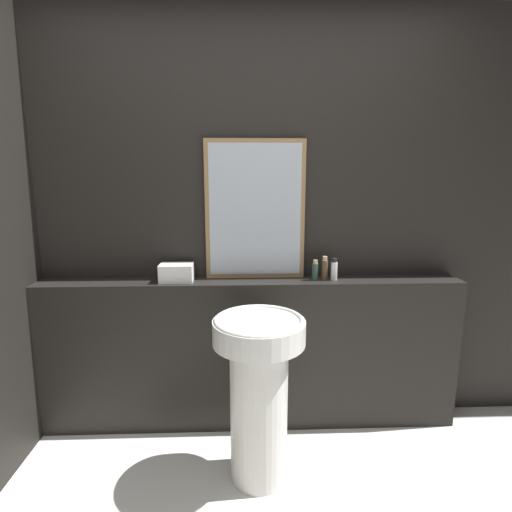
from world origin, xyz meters
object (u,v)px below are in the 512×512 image
at_px(pedestal_sink, 259,387).
at_px(shampoo_bottle, 315,271).
at_px(lotion_bottle, 334,270).
at_px(towel_stack, 177,273).
at_px(conditioner_bottle, 325,269).
at_px(mirror, 255,210).

bearing_deg(pedestal_sink, shampoo_bottle, 53.08).
xyz_separation_m(pedestal_sink, lotion_bottle, (0.47, 0.48, 0.48)).
relative_size(pedestal_sink, towel_stack, 4.50).
height_order(shampoo_bottle, lotion_bottle, lotion_bottle).
relative_size(pedestal_sink, shampoo_bottle, 7.07).
xyz_separation_m(shampoo_bottle, conditioner_bottle, (0.06, 0.00, 0.01)).
xyz_separation_m(mirror, lotion_bottle, (0.47, -0.08, -0.35)).
xyz_separation_m(pedestal_sink, towel_stack, (-0.46, 0.48, 0.47)).
distance_m(pedestal_sink, towel_stack, 0.82).
distance_m(pedestal_sink, shampoo_bottle, 0.76).
relative_size(mirror, lotion_bottle, 6.21).
bearing_deg(conditioner_bottle, pedestal_sink, -131.03).
height_order(mirror, shampoo_bottle, mirror).
xyz_separation_m(towel_stack, lotion_bottle, (0.94, 0.00, 0.01)).
relative_size(shampoo_bottle, lotion_bottle, 0.93).
bearing_deg(lotion_bottle, mirror, 170.18).
bearing_deg(shampoo_bottle, lotion_bottle, 0.00).
bearing_deg(conditioner_bottle, mirror, 168.84).
distance_m(pedestal_sink, lotion_bottle, 0.83).
distance_m(conditioner_bottle, lotion_bottle, 0.06).
height_order(pedestal_sink, conditioner_bottle, conditioner_bottle).
height_order(pedestal_sink, towel_stack, towel_stack).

